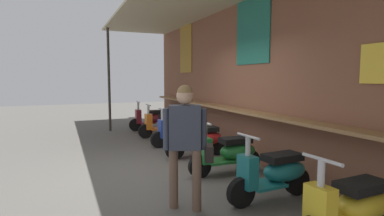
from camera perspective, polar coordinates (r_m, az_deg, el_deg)
ground_plane at (r=5.75m, az=-5.70°, el=-11.72°), size 32.04×32.04×0.00m
market_stall_facade at (r=6.29m, az=10.63°, el=7.72°), size 11.44×2.49×3.52m
scooter_maroon at (r=10.12m, az=-7.34°, el=-1.92°), size 0.46×1.40×0.97m
scooter_orange at (r=8.93m, az=-5.16°, el=-2.91°), size 0.46×1.40×0.97m
scooter_blue at (r=7.72m, az=-2.17°, el=-4.25°), size 0.46×1.40×0.97m
scooter_red at (r=6.63m, az=1.52°, el=-5.88°), size 0.46×1.40×0.97m
scooter_green at (r=5.53m, az=7.06°, el=-8.26°), size 0.46×1.40×0.97m
scooter_teal at (r=4.52m, az=15.35°, el=-11.62°), size 0.48×1.40×0.97m
scooter_yellow at (r=3.68m, az=27.96°, el=-16.13°), size 0.46×1.40×0.97m
shopper_with_handbag at (r=3.92m, az=-1.09°, el=-5.10°), size 0.40×0.65×1.63m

